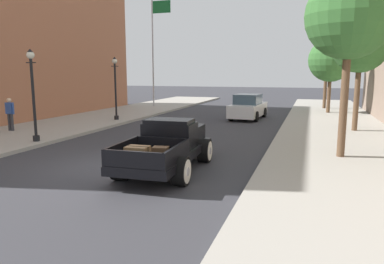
% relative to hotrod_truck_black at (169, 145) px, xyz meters
% --- Properties ---
extents(ground_plane, '(140.00, 140.00, 0.00)m').
position_rel_hotrod_truck_black_xyz_m(ground_plane, '(-1.77, -0.36, -0.75)').
color(ground_plane, '#333338').
extents(sidewalk_right, '(5.50, 64.00, 0.15)m').
position_rel_hotrod_truck_black_xyz_m(sidewalk_right, '(5.48, -0.36, -0.68)').
color(sidewalk_right, '#9E998E').
rests_on(sidewalk_right, ground).
extents(hotrod_truck_black, '(2.34, 5.00, 1.58)m').
position_rel_hotrod_truck_black_xyz_m(hotrod_truck_black, '(0.00, 0.00, 0.00)').
color(hotrod_truck_black, black).
rests_on(hotrod_truck_black, ground).
extents(car_background_white, '(2.10, 4.41, 1.65)m').
position_rel_hotrod_truck_black_xyz_m(car_background_white, '(0.25, 13.42, 0.01)').
color(car_background_white, silver).
rests_on(car_background_white, ground).
extents(pedestrian_sidewalk_left, '(0.53, 0.22, 1.65)m').
position_rel_hotrod_truck_black_xyz_m(pedestrian_sidewalk_left, '(-10.07, 3.70, 0.33)').
color(pedestrian_sidewalk_left, '#333338').
rests_on(pedestrian_sidewalk_left, sidewalk_left).
extents(street_lamp_near, '(0.50, 0.32, 3.85)m').
position_rel_hotrod_truck_black_xyz_m(street_lamp_near, '(-6.84, 1.81, 1.63)').
color(street_lamp_near, black).
rests_on(street_lamp_near, sidewalk_left).
extents(street_lamp_far, '(0.50, 0.32, 3.85)m').
position_rel_hotrod_truck_black_xyz_m(street_lamp_far, '(-7.32, 9.30, 1.63)').
color(street_lamp_far, black).
rests_on(street_lamp_far, sidewalk_left).
extents(flagpole, '(1.74, 0.16, 9.16)m').
position_rel_hotrod_truck_black_xyz_m(flagpole, '(-8.69, 18.44, 5.02)').
color(flagpole, '#B2B2B7').
rests_on(flagpole, sidewalk_left).
extents(street_tree_nearest, '(2.88, 2.88, 6.17)m').
position_rel_hotrod_truck_black_xyz_m(street_tree_nearest, '(5.27, 2.83, 4.10)').
color(street_tree_nearest, brown).
rests_on(street_tree_nearest, sidewalk_right).
extents(street_tree_second, '(2.72, 2.72, 5.59)m').
position_rel_hotrod_truck_black_xyz_m(street_tree_second, '(6.36, 9.25, 3.60)').
color(street_tree_second, brown).
rests_on(street_tree_second, sidewalk_right).
extents(street_tree_third, '(3.18, 3.18, 5.42)m').
position_rel_hotrod_truck_black_xyz_m(street_tree_third, '(5.43, 17.79, 3.21)').
color(street_tree_third, brown).
rests_on(street_tree_third, sidewalk_right).
extents(street_tree_farthest, '(2.28, 2.28, 5.25)m').
position_rel_hotrod_truck_black_xyz_m(street_tree_farthest, '(5.26, 21.29, 3.46)').
color(street_tree_farthest, brown).
rests_on(street_tree_farthest, sidewalk_right).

